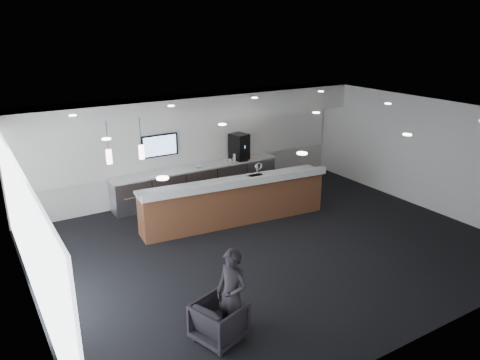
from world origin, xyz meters
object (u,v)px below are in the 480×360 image
armchair (219,321)px  lounge_guest (232,295)px  service_counter (235,201)px  coffee_machine (239,147)px

armchair → lounge_guest: lounge_guest is taller
service_counter → coffee_machine: bearing=61.8°
service_counter → coffee_machine: coffee_machine is taller
service_counter → lounge_guest: lounge_guest is taller
service_counter → lounge_guest: size_ratio=3.16×
armchair → coffee_machine: bearing=-51.9°
coffee_machine → armchair: coffee_machine is taller
service_counter → coffee_machine: (1.39, 2.07, 0.76)m
service_counter → lounge_guest: 4.66m
service_counter → coffee_machine: size_ratio=6.37×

